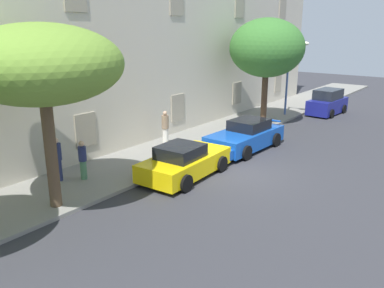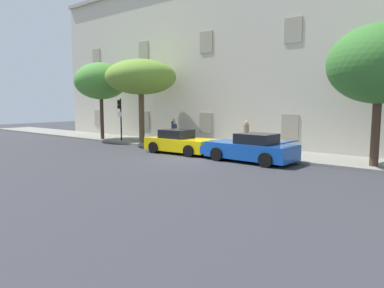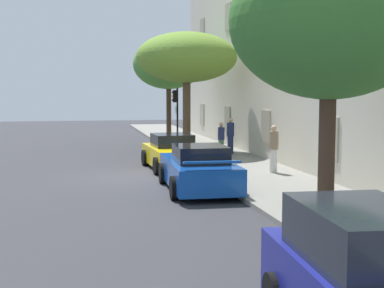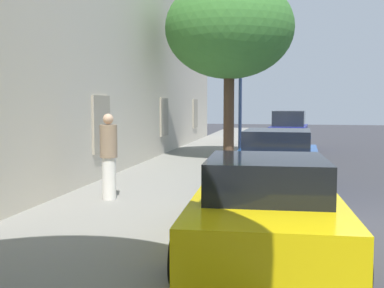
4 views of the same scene
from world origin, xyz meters
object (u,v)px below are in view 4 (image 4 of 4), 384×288
(sportscar_red_lead, at_px, (266,209))
(pedestrian_strolling, at_px, (109,156))
(street_lamp, at_px, (251,65))
(sportscar_yellow_flank, at_px, (276,166))
(hatchback_parked, at_px, (289,132))
(tree_midblock, at_px, (229,29))

(sportscar_red_lead, distance_m, pedestrian_strolling, 4.18)
(sportscar_red_lead, distance_m, street_lamp, 13.60)
(sportscar_red_lead, height_order, sportscar_yellow_flank, sportscar_yellow_flank)
(sportscar_yellow_flank, bearing_deg, hatchback_parked, -1.82)
(sportscar_red_lead, bearing_deg, pedestrian_strolling, 53.79)
(sportscar_yellow_flank, relative_size, tree_midblock, 0.80)
(pedestrian_strolling, bearing_deg, street_lamp, -11.30)
(hatchback_parked, xyz_separation_m, pedestrian_strolling, (-13.27, 3.75, 0.25))
(tree_midblock, height_order, street_lamp, tree_midblock)
(sportscar_red_lead, height_order, street_lamp, street_lamp)
(hatchback_parked, distance_m, street_lamp, 4.19)
(street_lamp, bearing_deg, tree_midblock, 169.39)
(street_lamp, relative_size, pedestrian_strolling, 2.86)
(sportscar_red_lead, height_order, tree_midblock, tree_midblock)
(hatchback_parked, relative_size, street_lamp, 0.73)
(sportscar_red_lead, xyz_separation_m, hatchback_parked, (15.73, -0.40, 0.19))
(sportscar_yellow_flank, distance_m, street_lamp, 9.26)
(sportscar_red_lead, distance_m, tree_midblock, 11.12)
(sportscar_yellow_flank, relative_size, hatchback_parked, 1.37)
(sportscar_yellow_flank, distance_m, pedestrian_strolling, 4.01)
(sportscar_yellow_flank, bearing_deg, pedestrian_strolling, 121.56)
(hatchback_parked, height_order, pedestrian_strolling, pedestrian_strolling)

